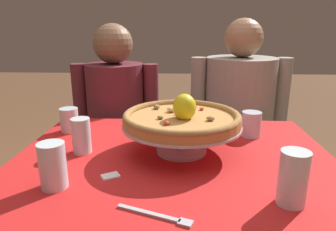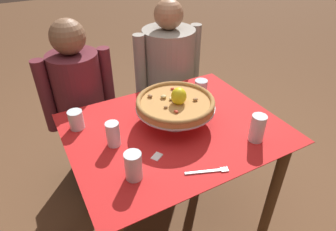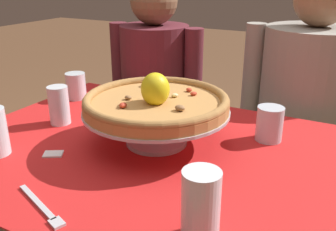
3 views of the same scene
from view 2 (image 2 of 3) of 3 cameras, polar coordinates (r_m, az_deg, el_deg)
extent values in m
plane|color=brown|center=(2.05, 1.04, -19.74)|extent=(14.00, 14.00, 0.00)
cylinder|color=brown|center=(1.81, 19.98, -13.96)|extent=(0.06, 0.06, 0.74)
cylinder|color=brown|center=(1.90, -16.48, -10.34)|extent=(0.06, 0.06, 0.74)
cylinder|color=brown|center=(2.17, 7.23, -2.52)|extent=(0.06, 0.06, 0.74)
cube|color=brown|center=(1.51, 1.34, -2.85)|extent=(1.03, 0.81, 0.02)
cube|color=red|center=(1.50, 1.34, -2.41)|extent=(1.07, 0.85, 0.00)
cylinder|color=#B7B7C1|center=(1.53, 1.40, -1.11)|extent=(0.17, 0.17, 0.01)
cylinder|color=#B7B7C1|center=(1.51, 1.43, 0.34)|extent=(0.04, 0.04, 0.08)
cylinder|color=#B7B7C1|center=(1.48, 1.45, 1.77)|extent=(0.41, 0.41, 0.01)
cylinder|color=#BC8447|center=(1.47, 1.46, 2.33)|extent=(0.40, 0.40, 0.03)
torus|color=#A6743E|center=(1.47, 1.47, 2.88)|extent=(0.40, 0.40, 0.02)
ellipsoid|color=#C63D28|center=(1.56, 2.17, 5.07)|extent=(0.02, 0.02, 0.01)
ellipsoid|color=tan|center=(1.47, 1.22, 3.04)|extent=(0.03, 0.02, 0.01)
ellipsoid|color=#996B42|center=(1.45, 1.94, 2.61)|extent=(0.03, 0.02, 0.02)
ellipsoid|color=beige|center=(1.51, 1.62, 4.09)|extent=(0.02, 0.03, 0.01)
ellipsoid|color=tan|center=(1.49, -0.89, 3.71)|extent=(0.04, 0.04, 0.02)
ellipsoid|color=#996B42|center=(1.50, -3.53, 3.88)|extent=(0.03, 0.04, 0.02)
ellipsoid|color=beige|center=(1.48, 0.63, 3.38)|extent=(0.03, 0.03, 0.01)
ellipsoid|color=tan|center=(1.49, 1.01, 3.62)|extent=(0.03, 0.03, 0.02)
ellipsoid|color=#C63D28|center=(1.38, 1.60, 0.80)|extent=(0.02, 0.03, 0.01)
ellipsoid|color=#C63D28|center=(1.47, 2.14, 3.08)|extent=(0.03, 0.03, 0.01)
ellipsoid|color=#996B42|center=(1.41, -0.43, 1.69)|extent=(0.02, 0.02, 0.01)
ellipsoid|color=#996B42|center=(1.47, 5.47, 3.12)|extent=(0.03, 0.02, 0.01)
ellipsoid|color=#C63D28|center=(1.57, 0.84, 5.27)|extent=(0.03, 0.02, 0.01)
ellipsoid|color=yellow|center=(1.44, 2.13, 3.81)|extent=(0.09, 0.09, 0.09)
cylinder|color=silver|center=(1.76, 6.46, 5.38)|extent=(0.08, 0.08, 0.10)
cylinder|color=silver|center=(1.77, 6.41, 4.68)|extent=(0.07, 0.07, 0.05)
cylinder|color=silver|center=(1.54, -17.56, -0.81)|extent=(0.07, 0.07, 0.10)
cylinder|color=silver|center=(1.55, -17.45, -1.30)|extent=(0.07, 0.07, 0.07)
cylinder|color=silver|center=(1.20, -6.79, -9.76)|extent=(0.07, 0.07, 0.13)
cylinder|color=silver|center=(1.22, -6.70, -10.78)|extent=(0.06, 0.06, 0.07)
cylinder|color=white|center=(1.38, -10.71, -3.59)|extent=(0.06, 0.06, 0.12)
cylinder|color=silver|center=(1.40, -10.56, -4.75)|extent=(0.06, 0.06, 0.05)
cylinder|color=white|center=(1.44, 17.12, -2.37)|extent=(0.07, 0.07, 0.14)
cylinder|color=silver|center=(1.45, 16.99, -3.00)|extent=(0.06, 0.06, 0.10)
cube|color=#B7B7C1|center=(1.26, 6.93, -10.89)|extent=(0.15, 0.07, 0.01)
cube|color=#B7B7C1|center=(1.29, 10.99, -10.36)|extent=(0.04, 0.03, 0.01)
cube|color=white|center=(1.33, -2.18, -8.01)|extent=(0.06, 0.06, 0.00)
cube|color=navy|center=(2.24, -14.88, -7.19)|extent=(0.28, 0.32, 0.43)
cylinder|color=maroon|center=(1.96, -17.00, 3.83)|extent=(0.31, 0.31, 0.56)
sphere|color=brown|center=(1.80, -19.08, 14.38)|extent=(0.21, 0.21, 0.21)
cylinder|color=maroon|center=(1.92, -22.75, 3.37)|extent=(0.08, 0.08, 0.48)
cylinder|color=maroon|center=(1.97, -11.79, 6.35)|extent=(0.08, 0.08, 0.48)
cube|color=navy|center=(2.43, 0.10, -1.57)|extent=(0.28, 0.32, 0.47)
cylinder|color=gray|center=(2.16, 0.12, 9.53)|extent=(0.37, 0.37, 0.55)
sphere|color=#9E7051|center=(2.03, 0.13, 19.20)|extent=(0.20, 0.20, 0.20)
cylinder|color=gray|center=(2.06, -5.45, 9.27)|extent=(0.08, 0.08, 0.47)
cylinder|color=gray|center=(2.26, 5.24, 11.61)|extent=(0.08, 0.08, 0.47)
camera|label=1|loc=(0.79, 41.45, -13.06)|focal=32.75mm
camera|label=3|loc=(1.22, 44.72, 3.01)|focal=39.81mm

